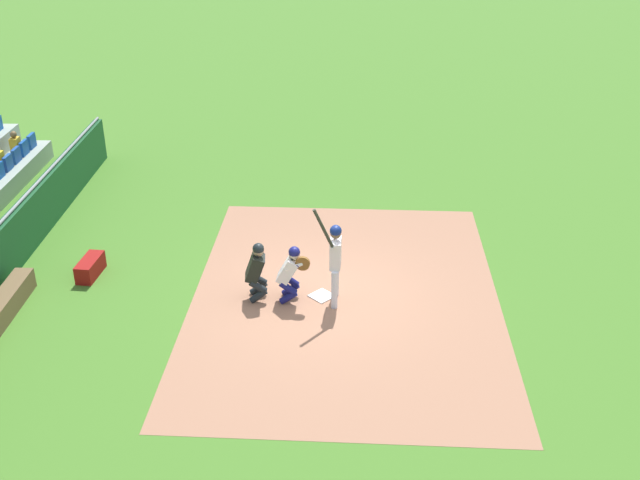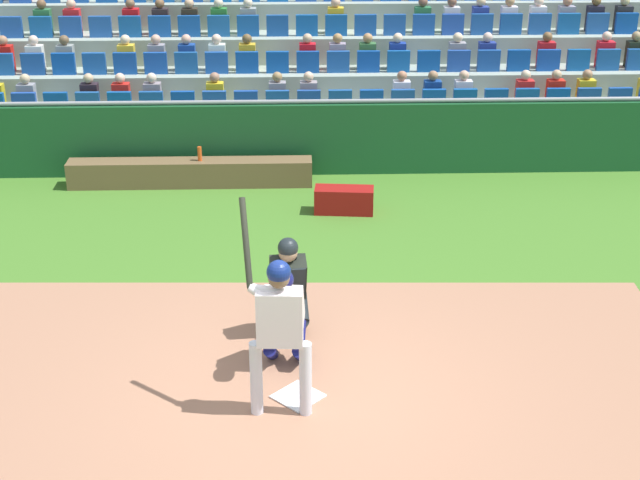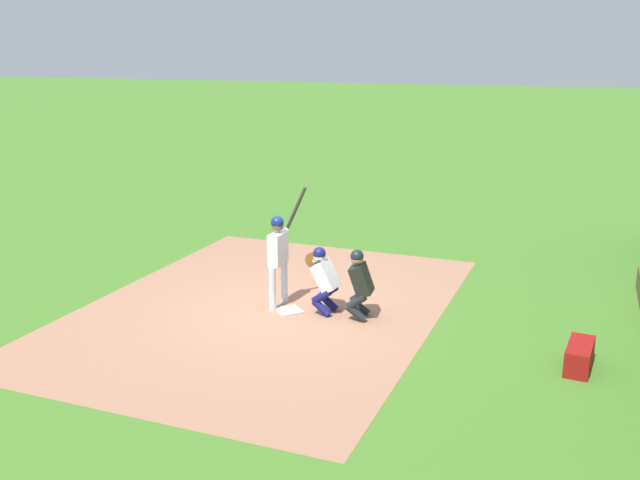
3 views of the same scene
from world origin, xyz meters
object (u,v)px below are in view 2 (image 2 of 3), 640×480
object	(u,v)px
home_plate_marker	(298,396)
batter_at_plate	(278,320)
catcher_crouching	(283,311)
equipment_duffel_bag	(344,200)
dugout_bench	(190,173)
water_bottle_on_bench	(200,154)
home_plate_umpire	(288,282)

from	to	relation	value
home_plate_marker	batter_at_plate	bearing A→B (deg)	55.09
catcher_crouching	equipment_duffel_bag	xyz separation A→B (m)	(-0.92, -4.49, -0.51)
dugout_bench	equipment_duffel_bag	bearing A→B (deg)	153.52
home_plate_marker	water_bottle_on_bench	bearing A→B (deg)	-76.21
batter_at_plate	catcher_crouching	xyz separation A→B (m)	(-0.04, -0.90, -0.39)
home_plate_umpire	water_bottle_on_bench	xyz separation A→B (m)	(1.46, -5.01, -0.15)
home_plate_marker	catcher_crouching	distance (m)	0.95
home_plate_marker	batter_at_plate	size ratio (longest dim) A/B	0.19
home_plate_umpire	water_bottle_on_bench	bearing A→B (deg)	-73.74
water_bottle_on_bench	home_plate_marker	bearing A→B (deg)	103.79
home_plate_marker	home_plate_umpire	world-z (taller)	home_plate_umpire
batter_at_plate	water_bottle_on_bench	world-z (taller)	batter_at_plate
equipment_duffel_bag	water_bottle_on_bench	bearing A→B (deg)	-22.42
dugout_bench	home_plate_umpire	bearing A→B (deg)	108.01
home_plate_umpire	catcher_crouching	bearing A→B (deg)	85.57
catcher_crouching	equipment_duffel_bag	bearing A→B (deg)	-101.55
home_plate_umpire	dugout_bench	world-z (taller)	home_plate_umpire
home_plate_umpire	equipment_duffel_bag	xyz separation A→B (m)	(-0.86, -3.78, -0.51)
home_plate_umpire	equipment_duffel_bag	bearing A→B (deg)	-102.84
equipment_duffel_bag	home_plate_umpire	bearing A→B (deg)	82.63
dugout_bench	catcher_crouching	bearing A→B (deg)	105.41
batter_at_plate	water_bottle_on_bench	xyz separation A→B (m)	(1.37, -6.62, -0.53)
dugout_bench	equipment_duffel_bag	xyz separation A→B (m)	(-2.50, 1.24, -0.02)
home_plate_marker	batter_at_plate	distance (m)	1.13
batter_at_plate	home_plate_umpire	xyz separation A→B (m)	(-0.09, -1.61, -0.39)
dugout_bench	batter_at_plate	bearing A→B (deg)	103.09
equipment_duffel_bag	dugout_bench	bearing A→B (deg)	-21.00
home_plate_marker	batter_at_plate	world-z (taller)	batter_at_plate
catcher_crouching	home_plate_marker	bearing A→B (deg)	103.42
dugout_bench	equipment_duffel_bag	world-z (taller)	dugout_bench
home_plate_marker	water_bottle_on_bench	world-z (taller)	water_bottle_on_bench
water_bottle_on_bench	equipment_duffel_bag	world-z (taller)	water_bottle_on_bench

